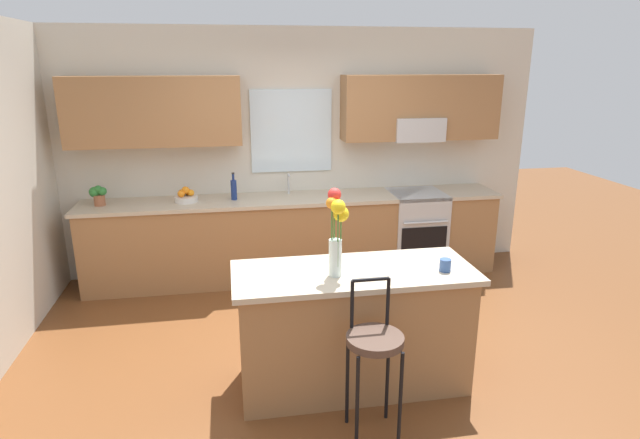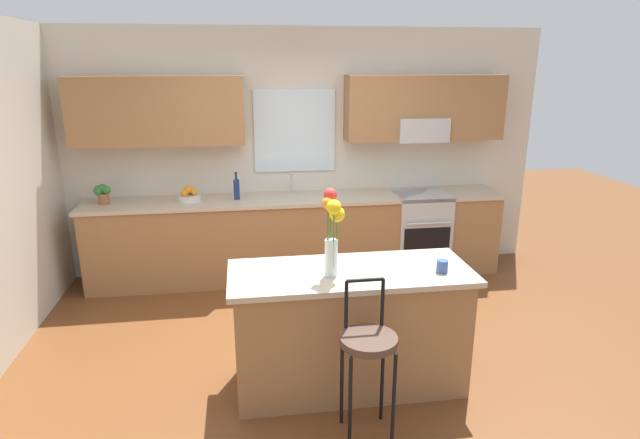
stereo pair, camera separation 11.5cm
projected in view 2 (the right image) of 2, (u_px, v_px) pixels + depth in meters
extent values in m
plane|color=brown|center=(321.00, 353.00, 4.38)|extent=(14.00, 14.00, 0.00)
cube|color=beige|center=(294.00, 152.00, 5.94)|extent=(5.60, 0.12, 2.70)
cube|color=#996B42|center=(158.00, 111.00, 5.38)|extent=(1.75, 0.34, 0.70)
cube|color=#996B42|center=(424.00, 108.00, 5.78)|extent=(1.75, 0.34, 0.70)
cube|color=silver|center=(295.00, 131.00, 5.80)|extent=(0.90, 0.03, 0.90)
cube|color=#B7BABC|center=(420.00, 129.00, 5.81)|extent=(0.56, 0.36, 0.26)
cube|color=#996B42|center=(299.00, 238.00, 5.86)|extent=(4.50, 0.60, 0.88)
cube|color=#BCAD93|center=(298.00, 199.00, 5.73)|extent=(4.56, 0.64, 0.04)
cube|color=#B7BABC|center=(293.00, 203.00, 5.74)|extent=(0.54, 0.38, 0.11)
cylinder|color=#B7BABC|center=(291.00, 184.00, 5.84)|extent=(0.02, 0.02, 0.22)
cylinder|color=#B7BABC|center=(292.00, 175.00, 5.75)|extent=(0.02, 0.12, 0.02)
cube|color=#B7BABC|center=(418.00, 232.00, 6.03)|extent=(0.60, 0.60, 0.92)
cube|color=black|center=(426.00, 245.00, 5.77)|extent=(0.52, 0.02, 0.40)
cylinder|color=#B7BABC|center=(429.00, 223.00, 5.66)|extent=(0.50, 0.02, 0.02)
cube|color=#996B42|center=(350.00, 331.00, 3.84)|extent=(1.64, 0.61, 0.88)
cube|color=#BCAD93|center=(351.00, 273.00, 3.71)|extent=(1.72, 0.69, 0.04)
cylinder|color=black|center=(351.00, 405.00, 3.19)|extent=(0.02, 0.02, 0.66)
cylinder|color=black|center=(394.00, 401.00, 3.23)|extent=(0.02, 0.02, 0.66)
cylinder|color=black|center=(342.00, 380.00, 3.44)|extent=(0.02, 0.02, 0.66)
cylinder|color=black|center=(382.00, 376.00, 3.48)|extent=(0.02, 0.02, 0.66)
cylinder|color=#4C382D|center=(369.00, 340.00, 3.23)|extent=(0.36, 0.36, 0.05)
cylinder|color=black|center=(346.00, 305.00, 3.29)|extent=(0.02, 0.02, 0.32)
cylinder|color=black|center=(382.00, 302.00, 3.32)|extent=(0.02, 0.02, 0.32)
cylinder|color=black|center=(365.00, 280.00, 3.26)|extent=(0.23, 0.02, 0.02)
cylinder|color=silver|center=(331.00, 258.00, 3.58)|extent=(0.09, 0.09, 0.26)
cylinder|color=#3D722D|center=(337.00, 240.00, 3.55)|extent=(0.01, 0.01, 0.36)
sphere|color=yellow|center=(337.00, 214.00, 3.50)|extent=(0.11, 0.11, 0.11)
cylinder|color=#3D722D|center=(330.00, 230.00, 3.56)|extent=(0.01, 0.01, 0.49)
sphere|color=red|center=(330.00, 195.00, 3.49)|extent=(0.09, 0.09, 0.09)
cylinder|color=#3D722D|center=(328.00, 235.00, 3.53)|extent=(0.01, 0.01, 0.44)
sphere|color=orange|center=(328.00, 203.00, 3.47)|extent=(0.08, 0.08, 0.08)
cylinder|color=#3D722D|center=(334.00, 238.00, 3.49)|extent=(0.01, 0.01, 0.42)
sphere|color=yellow|center=(334.00, 207.00, 3.43)|extent=(0.10, 0.10, 0.10)
cylinder|color=#33518C|center=(442.00, 266.00, 3.66)|extent=(0.08, 0.08, 0.09)
cylinder|color=silver|center=(189.00, 198.00, 5.55)|extent=(0.24, 0.24, 0.06)
sphere|color=orange|center=(194.00, 192.00, 5.54)|extent=(0.07, 0.07, 0.07)
sphere|color=orange|center=(191.00, 191.00, 5.59)|extent=(0.07, 0.07, 0.07)
sphere|color=orange|center=(185.00, 192.00, 5.56)|extent=(0.07, 0.07, 0.07)
sphere|color=orange|center=(184.00, 193.00, 5.50)|extent=(0.08, 0.08, 0.08)
sphere|color=orange|center=(189.00, 189.00, 5.53)|extent=(0.08, 0.08, 0.08)
cylinder|color=navy|center=(237.00, 190.00, 5.60)|extent=(0.06, 0.06, 0.21)
cylinder|color=navy|center=(236.00, 177.00, 5.56)|extent=(0.03, 0.03, 0.07)
cylinder|color=black|center=(236.00, 173.00, 5.55)|extent=(0.03, 0.03, 0.02)
cylinder|color=#9E5B3D|center=(104.00, 199.00, 5.42)|extent=(0.11, 0.11, 0.11)
sphere|color=#2D7A33|center=(102.00, 188.00, 5.39)|extent=(0.08, 0.08, 0.08)
sphere|color=#2D7A33|center=(99.00, 191.00, 5.40)|extent=(0.11, 0.11, 0.11)
sphere|color=#2D7A33|center=(107.00, 190.00, 5.39)|extent=(0.09, 0.09, 0.09)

